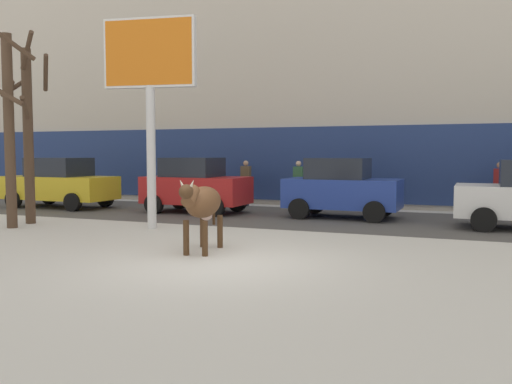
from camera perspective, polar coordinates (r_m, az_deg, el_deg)
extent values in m
plane|color=silver|center=(10.15, -4.16, -7.37)|extent=(120.00, 120.00, 0.00)
cube|color=#514F4C|center=(16.83, 6.60, -2.76)|extent=(60.00, 5.60, 0.01)
cube|color=beige|center=(23.58, 11.08, 15.03)|extent=(44.00, 6.00, 13.00)
cube|color=navy|center=(20.17, 9.27, 2.90)|extent=(43.12, 0.10, 2.80)
ellipsoid|color=brown|center=(11.10, -5.56, -1.06)|extent=(0.79, 1.47, 0.64)
cylinder|color=#472D19|center=(10.66, -5.42, -4.90)|extent=(0.12, 0.12, 0.70)
cylinder|color=#472D19|center=(10.79, -7.38, -4.81)|extent=(0.12, 0.12, 0.70)
cylinder|color=#472D19|center=(11.58, -3.82, -4.17)|extent=(0.12, 0.12, 0.70)
cylinder|color=#472D19|center=(11.70, -5.65, -4.09)|extent=(0.12, 0.12, 0.70)
cylinder|color=brown|center=(10.38, -6.94, -0.43)|extent=(0.32, 0.51, 0.44)
ellipsoid|color=#472D19|center=(10.17, -7.38, 0.03)|extent=(0.30, 0.47, 0.28)
cone|color=beige|center=(10.16, -6.73, 0.94)|extent=(0.12, 0.08, 0.15)
cone|color=beige|center=(10.24, -7.89, 0.95)|extent=(0.12, 0.08, 0.15)
cylinder|color=#472D19|center=(11.75, -4.48, -2.00)|extent=(0.06, 0.06, 0.60)
ellipsoid|color=beige|center=(11.29, -5.26, -2.50)|extent=(0.28, 0.31, 0.20)
cylinder|color=silver|center=(14.70, -11.00, 3.60)|extent=(0.24, 0.24, 3.80)
cube|color=silver|center=(14.93, -11.15, 14.21)|extent=(2.52, 0.63, 1.82)
cube|color=orange|center=(14.91, -11.22, 14.22)|extent=(2.39, 0.57, 1.70)
cube|color=gold|center=(21.25, -20.00, 0.44)|extent=(4.23, 1.82, 0.84)
cube|color=#1E232D|center=(21.22, -20.06, 2.49)|extent=(2.02, 1.58, 0.68)
cylinder|color=black|center=(21.06, -15.62, -0.64)|extent=(0.64, 0.23, 0.64)
cylinder|color=black|center=(19.72, -18.78, -1.02)|extent=(0.64, 0.23, 0.64)
cylinder|color=black|center=(22.85, -21.01, -0.39)|extent=(0.64, 0.23, 0.64)
cylinder|color=black|center=(21.61, -24.22, -0.73)|extent=(0.64, 0.23, 0.64)
cube|color=red|center=(18.35, -6.32, 0.21)|extent=(3.53, 1.75, 0.90)
cube|color=#1E232D|center=(18.39, -6.75, 2.62)|extent=(1.82, 1.52, 0.64)
cylinder|color=black|center=(18.63, -1.98, -1.09)|extent=(0.64, 0.23, 0.64)
cylinder|color=black|center=(17.11, -4.35, -1.57)|extent=(0.64, 0.23, 0.64)
cylinder|color=black|center=(19.68, -8.02, -0.85)|extent=(0.64, 0.23, 0.64)
cylinder|color=black|center=(18.25, -10.73, -1.27)|extent=(0.64, 0.23, 0.64)
cube|color=#233D9E|center=(16.98, 9.13, -0.13)|extent=(3.53, 1.75, 0.90)
cube|color=#1E232D|center=(16.97, 8.67, 2.48)|extent=(1.82, 1.52, 0.64)
cylinder|color=black|center=(17.62, 13.36, -1.50)|extent=(0.64, 0.23, 0.64)
cylinder|color=black|center=(15.96, 12.37, -2.07)|extent=(0.64, 0.23, 0.64)
cylinder|color=black|center=(18.12, 6.24, -1.26)|extent=(0.64, 0.23, 0.64)
cylinder|color=black|center=(16.51, 4.58, -1.78)|extent=(0.64, 0.23, 0.64)
cylinder|color=black|center=(16.73, 22.88, -2.02)|extent=(0.64, 0.23, 0.64)
cylinder|color=black|center=(14.98, 22.91, -2.71)|extent=(0.64, 0.23, 0.64)
cylinder|color=#282833|center=(20.54, -1.08, -0.26)|extent=(0.24, 0.24, 0.88)
cube|color=brown|center=(20.50, -1.08, 1.85)|extent=(0.36, 0.22, 0.64)
sphere|color=tan|center=(20.48, -1.08, 3.06)|extent=(0.20, 0.20, 0.20)
cylinder|color=#282833|center=(19.83, 4.49, -0.44)|extent=(0.24, 0.24, 0.88)
cube|color=#386B42|center=(19.78, 4.50, 1.76)|extent=(0.36, 0.22, 0.64)
sphere|color=beige|center=(19.77, 4.51, 3.00)|extent=(0.20, 0.20, 0.20)
cylinder|color=#282833|center=(18.97, 24.24, -1.00)|extent=(0.24, 0.24, 0.88)
cube|color=maroon|center=(18.92, 24.31, 1.29)|extent=(0.36, 0.22, 0.64)
sphere|color=#9E7051|center=(18.91, 24.35, 2.59)|extent=(0.20, 0.20, 0.20)
cylinder|color=#4C3828|center=(15.94, -24.60, 5.80)|extent=(0.27, 0.27, 5.17)
cylinder|color=#4C3828|center=(15.56, -25.12, 9.41)|extent=(0.89, 0.63, 0.65)
cylinder|color=#4C3828|center=(15.91, -23.20, 8.19)|extent=(0.62, 0.78, 0.58)
cylinder|color=#4C3828|center=(15.73, -24.04, 13.93)|extent=(0.45, 1.04, 0.66)
cylinder|color=#4C3828|center=(16.28, -23.02, 13.58)|extent=(1.00, 0.68, 0.92)
cylinder|color=#4C3828|center=(16.72, -22.91, 5.38)|extent=(0.28, 0.28, 4.95)
cylinder|color=#4C3828|center=(16.86, -24.49, 9.74)|extent=(0.67, 0.80, 0.67)
cylinder|color=#4C3828|center=(17.12, -24.18, 10.01)|extent=(0.17, 0.97, 0.62)
cylinder|color=#4C3828|center=(16.88, -21.31, 11.63)|extent=(0.87, 0.87, 0.95)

